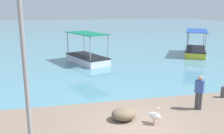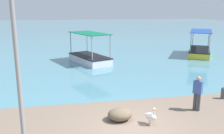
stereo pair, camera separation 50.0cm
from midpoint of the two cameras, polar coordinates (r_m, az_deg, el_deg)
The scene contains 9 objects.
ground at distance 10.70m, azimuth 5.92°, elevation -13.41°, with size 120.00×120.00×0.00m, color #7F6A59.
harbor_water at distance 57.40m, azimuth -7.97°, elevation 8.54°, with size 110.00×90.00×0.00m, color teal.
fishing_boat_near_left at distance 27.38m, azimuth 19.89°, elevation 3.60°, with size 4.39×5.57×2.52m.
fishing_boat_far_left at distance 22.30m, azimuth -4.50°, elevation 2.30°, with size 3.63×5.06×2.65m.
pelican at distance 10.84m, azimuth 10.20°, elevation -11.00°, with size 0.55×0.72×0.80m.
lamp_post at distance 8.03m, azimuth -19.35°, elevation 2.55°, with size 0.28×0.28×6.10m.
mooring_bollard at distance 14.92m, azimuth 24.99°, elevation -5.32°, with size 0.26×0.26×0.65m.
fisherman_standing at distance 12.63m, azimuth 20.04°, elevation -5.46°, with size 0.42×0.45×1.69m.
net_pile at distance 11.12m, azimuth 3.14°, elevation -10.75°, with size 1.08×0.92×0.54m, color brown.
Camera 2 is at (-2.58, -9.18, 4.83)m, focal length 40.00 mm.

